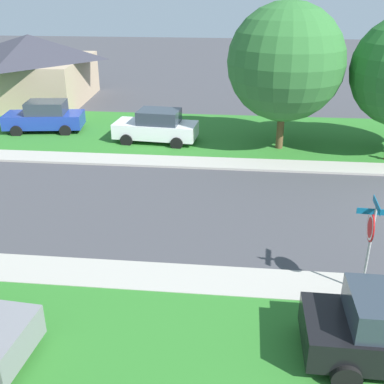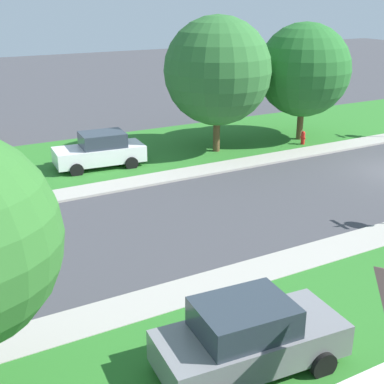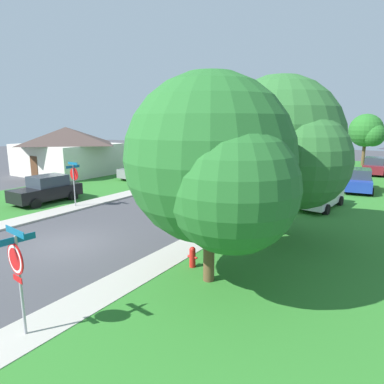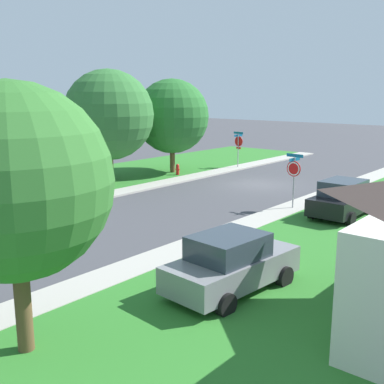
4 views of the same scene
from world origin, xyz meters
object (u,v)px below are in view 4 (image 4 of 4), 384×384
at_px(car_black_across_road, 344,199).
at_px(tree_across_left, 15,186).
at_px(stop_sign_far_corner, 294,172).
at_px(car_white_behind_trees, 13,184).
at_px(car_grey_driveway_right, 231,263).
at_px(tree_sidewalk_near, 171,118).
at_px(stop_sign_near_corner, 238,144).
at_px(tree_across_right, 108,118).
at_px(fire_hydrant, 178,170).

distance_m(car_black_across_road, tree_across_left, 15.98).
height_order(stop_sign_far_corner, car_white_behind_trees, stop_sign_far_corner).
bearing_deg(car_grey_driveway_right, tree_sidewalk_near, -42.85).
distance_m(stop_sign_near_corner, stop_sign_far_corner, 13.17).
xyz_separation_m(car_grey_driveway_right, car_black_across_road, (0.91, -10.24, 0.00)).
relative_size(stop_sign_far_corner, car_white_behind_trees, 0.62).
relative_size(tree_across_right, tree_across_left, 1.19).
bearing_deg(stop_sign_near_corner, tree_across_right, 74.78).
bearing_deg(fire_hydrant, tree_across_right, 72.20).
xyz_separation_m(car_grey_driveway_right, tree_across_left, (1.83, 5.46, 2.86)).
distance_m(tree_sidewalk_near, tree_across_left, 24.08).
bearing_deg(stop_sign_far_corner, tree_across_left, 95.81).
distance_m(car_grey_driveway_right, tree_across_right, 18.32).
height_order(car_grey_driveway_right, car_white_behind_trees, same).
bearing_deg(car_grey_driveway_right, fire_hydrant, -43.76).
distance_m(tree_across_right, tree_across_left, 19.93).
height_order(tree_across_right, tree_across_left, tree_across_right).
xyz_separation_m(stop_sign_far_corner, car_white_behind_trees, (12.45, 7.77, -1.01)).
bearing_deg(fire_hydrant, tree_sidewalk_near, -30.85).
bearing_deg(fire_hydrant, stop_sign_near_corner, -102.94).
bearing_deg(tree_across_right, car_white_behind_trees, 88.86).
bearing_deg(car_white_behind_trees, stop_sign_far_corner, -148.04).
distance_m(stop_sign_near_corner, tree_across_right, 10.90).
relative_size(car_black_across_road, tree_sidewalk_near, 0.65).
bearing_deg(car_black_across_road, tree_across_right, 5.42).
bearing_deg(stop_sign_far_corner, fire_hydrant, -18.34).
height_order(stop_sign_far_corner, tree_across_right, tree_across_right).
bearing_deg(stop_sign_near_corner, tree_sidewalk_near, 61.59).
xyz_separation_m(car_grey_driveway_right, tree_sidewalk_near, (15.49, -14.37, 3.00)).
bearing_deg(tree_across_left, car_grey_driveway_right, -108.50).
distance_m(stop_sign_near_corner, tree_across_left, 27.03).
height_order(stop_sign_near_corner, stop_sign_far_corner, same).
distance_m(stop_sign_far_corner, fire_hydrant, 11.46).
xyz_separation_m(car_white_behind_trees, car_black_across_road, (-14.94, -7.99, 0.00)).
distance_m(tree_sidewalk_near, tree_across_right, 5.55).
relative_size(car_white_behind_trees, tree_sidewalk_near, 0.67).
bearing_deg(tree_across_left, car_white_behind_trees, -28.80).
height_order(stop_sign_far_corner, fire_hydrant, stop_sign_far_corner).
xyz_separation_m(stop_sign_far_corner, tree_sidewalk_near, (12.09, -4.35, 1.99)).
height_order(car_grey_driveway_right, tree_across_right, tree_across_right).
relative_size(car_grey_driveway_right, fire_hydrant, 5.34).
bearing_deg(tree_sidewalk_near, fire_hydrant, 149.15).
bearing_deg(car_grey_driveway_right, stop_sign_near_corner, -55.96).
relative_size(car_grey_driveway_right, car_white_behind_trees, 1.00).
distance_m(stop_sign_far_corner, car_grey_driveway_right, 10.62).
height_order(car_white_behind_trees, tree_sidewalk_near, tree_sidewalk_near).
xyz_separation_m(car_grey_driveway_right, fire_hydrant, (14.19, -13.59, -0.44)).
bearing_deg(tree_sidewalk_near, tree_across_left, 124.57).
distance_m(car_white_behind_trees, tree_across_left, 16.25).
bearing_deg(car_grey_driveway_right, tree_across_right, -29.34).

